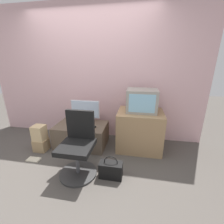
{
  "coord_description": "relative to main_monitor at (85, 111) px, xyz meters",
  "views": [
    {
      "loc": [
        0.94,
        -1.63,
        1.56
      ],
      "look_at": [
        0.47,
        0.93,
        0.67
      ],
      "focal_mm": 24.0,
      "sensor_mm": 36.0,
      "label": 1
    }
  ],
  "objects": [
    {
      "name": "ground_plane",
      "position": [
        0.05,
        -0.95,
        -0.66
      ],
      "size": [
        12.0,
        12.0,
        0.0
      ],
      "primitive_type": "plane",
      "color": "#4C4742"
    },
    {
      "name": "wall_back",
      "position": [
        0.05,
        0.37,
        0.64
      ],
      "size": [
        4.4,
        0.05,
        2.6
      ],
      "color": "beige",
      "rests_on": "ground_plane"
    },
    {
      "name": "desk",
      "position": [
        -0.05,
        -0.13,
        -0.44
      ],
      "size": [
        0.95,
        0.61,
        0.42
      ],
      "color": "brown",
      "rests_on": "ground_plane"
    },
    {
      "name": "side_stand",
      "position": [
        1.04,
        -0.04,
        -0.3
      ],
      "size": [
        0.79,
        0.63,
        0.72
      ],
      "color": "#A37F56",
      "rests_on": "ground_plane"
    },
    {
      "name": "main_monitor",
      "position": [
        0.0,
        0.0,
        0.0
      ],
      "size": [
        0.56,
        0.18,
        0.44
      ],
      "color": "silver",
      "rests_on": "desk"
    },
    {
      "name": "keyboard",
      "position": [
        0.03,
        -0.21,
        -0.23
      ],
      "size": [
        0.33,
        0.11,
        0.01
      ],
      "color": "#2D2D2D",
      "rests_on": "desk"
    },
    {
      "name": "mouse",
      "position": [
        0.24,
        -0.2,
        -0.22
      ],
      "size": [
        0.06,
        0.04,
        0.03
      ],
      "color": "black",
      "rests_on": "desk"
    },
    {
      "name": "crt_tv",
      "position": [
        1.05,
        -0.01,
        0.26
      ],
      "size": [
        0.52,
        0.41,
        0.39
      ],
      "color": "gray",
      "rests_on": "side_stand"
    },
    {
      "name": "office_chair",
      "position": [
        0.19,
        -0.87,
        -0.26
      ],
      "size": [
        0.53,
        0.53,
        0.91
      ],
      "color": "#333333",
      "rests_on": "ground_plane"
    },
    {
      "name": "cardboard_box_lower",
      "position": [
        -0.71,
        -0.46,
        -0.55
      ],
      "size": [
        0.22,
        0.21,
        0.21
      ],
      "color": "#A3845B",
      "rests_on": "ground_plane"
    },
    {
      "name": "cardboard_box_upper",
      "position": [
        -0.71,
        -0.46,
        -0.31
      ],
      "size": [
        0.21,
        0.19,
        0.27
      ],
      "color": "#D1B27F",
      "rests_on": "cardboard_box_lower"
    },
    {
      "name": "handbag",
      "position": [
        0.67,
        -0.9,
        -0.54
      ],
      "size": [
        0.32,
        0.16,
        0.34
      ],
      "color": "black",
      "rests_on": "ground_plane"
    },
    {
      "name": "book",
      "position": [
        -0.66,
        -0.76,
        -0.64
      ],
      "size": [
        0.21,
        0.12,
        0.02
      ],
      "color": "beige",
      "rests_on": "ground_plane"
    }
  ]
}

